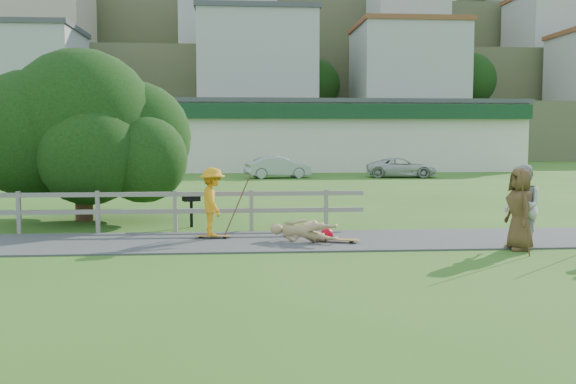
# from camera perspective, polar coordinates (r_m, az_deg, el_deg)

# --- Properties ---
(ground) EXTENTS (260.00, 260.00, 0.00)m
(ground) POSITION_cam_1_polar(r_m,az_deg,el_deg) (13.85, -2.97, -5.49)
(ground) COLOR #315E1B
(ground) RESTS_ON ground
(path) EXTENTS (34.00, 3.00, 0.04)m
(path) POSITION_cam_1_polar(r_m,az_deg,el_deg) (15.32, -3.12, -4.40)
(path) COLOR #3B3B3E
(path) RESTS_ON ground
(fence) EXTENTS (15.05, 0.10, 1.10)m
(fence) POSITION_cam_1_polar(r_m,az_deg,el_deg) (17.54, -18.54, -1.14)
(fence) COLOR slate
(fence) RESTS_ON ground
(strip_mall) EXTENTS (32.50, 10.75, 5.10)m
(strip_mall) POSITION_cam_1_polar(r_m,az_deg,el_deg) (48.75, 0.64, 5.07)
(strip_mall) COLOR silver
(strip_mall) RESTS_ON ground
(hillside) EXTENTS (220.00, 67.00, 47.50)m
(hillside) POSITION_cam_1_polar(r_m,az_deg,el_deg) (105.59, -4.35, 11.45)
(hillside) COLOR #4F5D36
(hillside) RESTS_ON ground
(skater_rider) EXTENTS (0.84, 1.19, 1.66)m
(skater_rider) POSITION_cam_1_polar(r_m,az_deg,el_deg) (15.65, -6.73, -1.22)
(skater_rider) COLOR orange
(skater_rider) RESTS_ON ground
(skater_fallen) EXTENTS (1.08, 1.62, 0.59)m
(skater_fallen) POSITION_cam_1_polar(r_m,az_deg,el_deg) (15.07, 1.40, -3.49)
(skater_fallen) COLOR tan
(skater_fallen) RESTS_ON ground
(spectator_a) EXTENTS (0.85, 1.02, 1.90)m
(spectator_a) POSITION_cam_1_polar(r_m,az_deg,el_deg) (15.17, 20.10, -1.25)
(spectator_a) COLOR beige
(spectator_a) RESTS_ON ground
(spectator_c) EXTENTS (0.61, 0.91, 1.82)m
(spectator_c) POSITION_cam_1_polar(r_m,az_deg,el_deg) (15.03, 19.91, -1.45)
(spectator_c) COLOR brown
(spectator_c) RESTS_ON ground
(car_silver) EXTENTS (4.12, 2.14, 1.29)m
(car_silver) POSITION_cam_1_polar(r_m,az_deg,el_deg) (38.50, -0.90, 2.21)
(car_silver) COLOR #9FA3A6
(car_silver) RESTS_ON ground
(car_white) EXTENTS (4.47, 2.51, 1.18)m
(car_white) POSITION_cam_1_polar(r_m,az_deg,el_deg) (39.69, 10.05, 2.14)
(car_white) COLOR beige
(car_white) RESTS_ON ground
(tree) EXTENTS (7.03, 7.03, 4.01)m
(tree) POSITION_cam_1_polar(r_m,az_deg,el_deg) (19.98, -17.78, 3.29)
(tree) COLOR black
(tree) RESTS_ON ground
(bbq) EXTENTS (0.53, 0.47, 0.96)m
(bbq) POSITION_cam_1_polar(r_m,az_deg,el_deg) (17.94, -8.58, -1.59)
(bbq) COLOR black
(bbq) RESTS_ON ground
(longboard_rider) EXTENTS (0.87, 0.29, 0.10)m
(longboard_rider) POSITION_cam_1_polar(r_m,az_deg,el_deg) (15.75, -6.70, -4.06)
(longboard_rider) COLOR brown
(longboard_rider) RESTS_ON ground
(longboard_fallen) EXTENTS (1.02, 0.61, 0.11)m
(longboard_fallen) POSITION_cam_1_polar(r_m,az_deg,el_deg) (15.11, 4.46, -4.40)
(longboard_fallen) COLOR brown
(longboard_fallen) RESTS_ON ground
(helmet) EXTENTS (0.31, 0.31, 0.31)m
(helmet) POSITION_cam_1_polar(r_m,az_deg,el_deg) (15.50, 3.47, -3.77)
(helmet) COLOR #AF0414
(helmet) RESTS_ON ground
(pole_rider) EXTENTS (0.03, 0.03, 1.72)m
(pole_rider) POSITION_cam_1_polar(r_m,az_deg,el_deg) (16.03, -4.53, -0.96)
(pole_rider) COLOR #553222
(pole_rider) RESTS_ON ground
(pole_spec_left) EXTENTS (0.03, 0.03, 1.83)m
(pole_spec_left) POSITION_cam_1_polar(r_m,az_deg,el_deg) (14.25, 20.33, -1.78)
(pole_spec_left) COLOR #553222
(pole_spec_left) RESTS_ON ground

